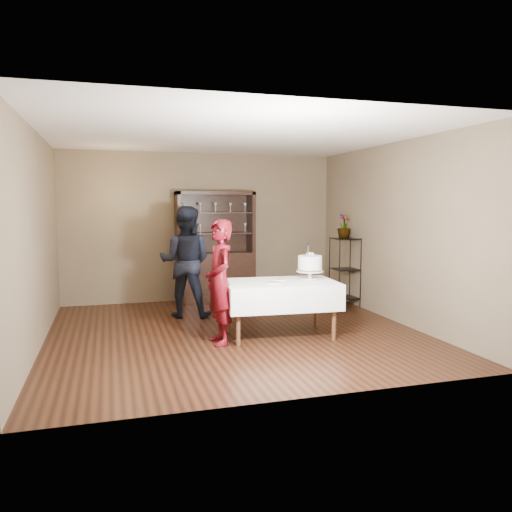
{
  "coord_description": "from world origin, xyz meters",
  "views": [
    {
      "loc": [
        -1.64,
        -6.62,
        1.78
      ],
      "look_at": [
        0.34,
        0.1,
        1.05
      ],
      "focal_mm": 35.0,
      "sensor_mm": 36.0,
      "label": 1
    }
  ],
  "objects_px": {
    "man": "(185,262)",
    "potted_plant": "(344,226)",
    "china_hutch": "(215,265)",
    "cake": "(310,264)",
    "woman": "(220,282)",
    "cake_table": "(280,294)",
    "plant_etagere": "(345,269)"
  },
  "relations": [
    {
      "from": "man",
      "to": "potted_plant",
      "type": "xyz_separation_m",
      "value": [
        2.76,
        0.04,
        0.52
      ]
    },
    {
      "from": "china_hutch",
      "to": "cake",
      "type": "bearing_deg",
      "value": -72.58
    },
    {
      "from": "woman",
      "to": "potted_plant",
      "type": "height_order",
      "value": "potted_plant"
    },
    {
      "from": "china_hutch",
      "to": "cake",
      "type": "height_order",
      "value": "china_hutch"
    },
    {
      "from": "cake_table",
      "to": "potted_plant",
      "type": "relative_size",
      "value": 3.76
    },
    {
      "from": "woman",
      "to": "potted_plant",
      "type": "relative_size",
      "value": 3.84
    },
    {
      "from": "cake_table",
      "to": "cake",
      "type": "xyz_separation_m",
      "value": [
        0.46,
        0.08,
        0.38
      ]
    },
    {
      "from": "man",
      "to": "china_hutch",
      "type": "bearing_deg",
      "value": -102.94
    },
    {
      "from": "china_hutch",
      "to": "cake",
      "type": "distance_m",
      "value": 2.69
    },
    {
      "from": "china_hutch",
      "to": "cake_table",
      "type": "relative_size",
      "value": 1.28
    },
    {
      "from": "man",
      "to": "plant_etagere",
      "type": "bearing_deg",
      "value": -159.33
    },
    {
      "from": "plant_etagere",
      "to": "woman",
      "type": "distance_m",
      "value": 3.11
    },
    {
      "from": "china_hutch",
      "to": "potted_plant",
      "type": "distance_m",
      "value": 2.42
    },
    {
      "from": "cake_table",
      "to": "man",
      "type": "xyz_separation_m",
      "value": [
        -1.04,
        1.56,
        0.3
      ]
    },
    {
      "from": "china_hutch",
      "to": "cake",
      "type": "xyz_separation_m",
      "value": [
        0.8,
        -2.55,
        0.29
      ]
    },
    {
      "from": "china_hutch",
      "to": "potted_plant",
      "type": "bearing_deg",
      "value": -26.56
    },
    {
      "from": "cake",
      "to": "cake_table",
      "type": "bearing_deg",
      "value": -169.66
    },
    {
      "from": "man",
      "to": "potted_plant",
      "type": "distance_m",
      "value": 2.81
    },
    {
      "from": "plant_etagere",
      "to": "cake_table",
      "type": "xyz_separation_m",
      "value": [
        -1.74,
        -1.58,
        -0.08
      ]
    },
    {
      "from": "plant_etagere",
      "to": "potted_plant",
      "type": "height_order",
      "value": "potted_plant"
    },
    {
      "from": "cake",
      "to": "potted_plant",
      "type": "bearing_deg",
      "value": 50.26
    },
    {
      "from": "china_hutch",
      "to": "cake_table",
      "type": "height_order",
      "value": "china_hutch"
    },
    {
      "from": "cake",
      "to": "plant_etagere",
      "type": "bearing_deg",
      "value": 49.44
    },
    {
      "from": "china_hutch",
      "to": "plant_etagere",
      "type": "bearing_deg",
      "value": -26.83
    },
    {
      "from": "woman",
      "to": "man",
      "type": "bearing_deg",
      "value": -177.74
    },
    {
      "from": "woman",
      "to": "man",
      "type": "relative_size",
      "value": 0.91
    },
    {
      "from": "woman",
      "to": "man",
      "type": "height_order",
      "value": "man"
    },
    {
      "from": "woman",
      "to": "cake",
      "type": "xyz_separation_m",
      "value": [
        1.32,
        0.2,
        0.15
      ]
    },
    {
      "from": "woman",
      "to": "cake_table",
      "type": "bearing_deg",
      "value": 93.86
    },
    {
      "from": "plant_etagere",
      "to": "man",
      "type": "height_order",
      "value": "man"
    },
    {
      "from": "plant_etagere",
      "to": "potted_plant",
      "type": "relative_size",
      "value": 2.9
    },
    {
      "from": "cake_table",
      "to": "potted_plant",
      "type": "xyz_separation_m",
      "value": [
        1.73,
        1.6,
        0.82
      ]
    }
  ]
}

